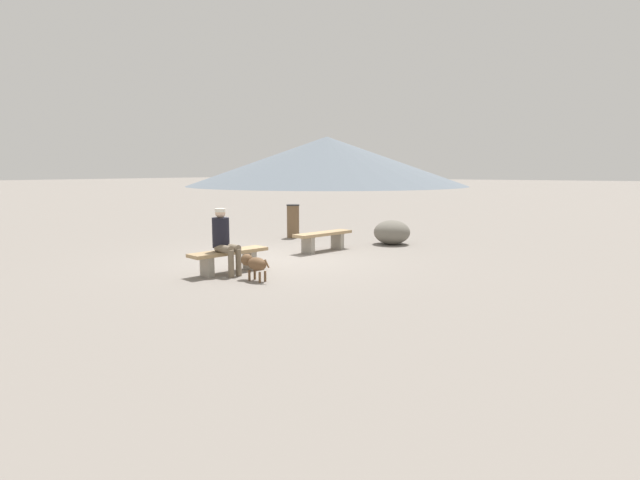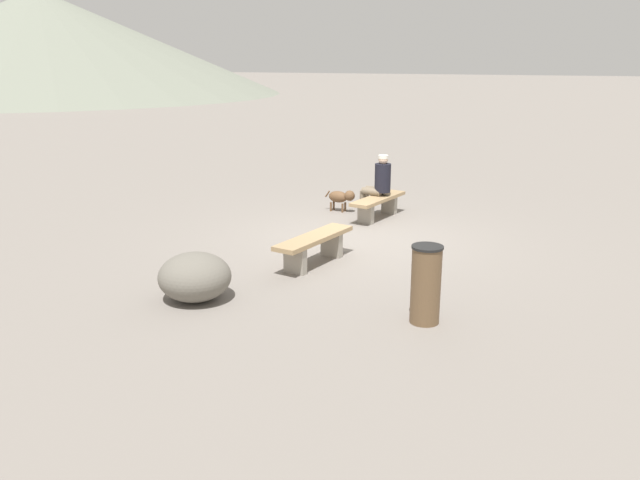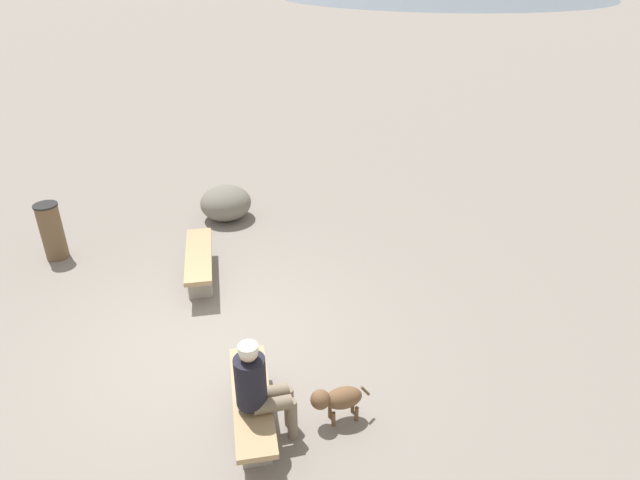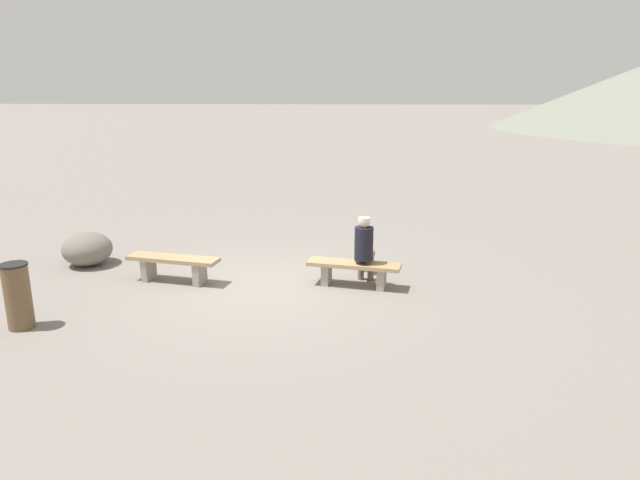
% 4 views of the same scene
% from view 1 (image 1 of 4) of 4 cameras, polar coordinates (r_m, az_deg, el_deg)
% --- Properties ---
extents(ground, '(210.00, 210.00, 0.06)m').
position_cam_1_polar(ground, '(11.22, -5.13, -2.43)').
color(ground, gray).
extents(bench_left, '(1.73, 0.74, 0.47)m').
position_cam_1_polar(bench_left, '(12.38, 0.36, 0.28)').
color(bench_left, gray).
rests_on(bench_left, ground).
extents(bench_right, '(1.68, 0.74, 0.44)m').
position_cam_1_polar(bench_right, '(9.92, -10.27, -1.85)').
color(bench_right, gray).
rests_on(bench_right, ground).
extents(seated_person, '(0.38, 0.62, 1.27)m').
position_cam_1_polar(seated_person, '(9.70, -10.84, 0.32)').
color(seated_person, black).
rests_on(seated_person, ground).
extents(dog, '(0.29, 0.68, 0.47)m').
position_cam_1_polar(dog, '(9.13, -7.46, -2.62)').
color(dog, brown).
rests_on(dog, ground).
extents(trash_bin, '(0.38, 0.38, 0.98)m').
position_cam_1_polar(trash_bin, '(14.88, -3.07, 2.15)').
color(trash_bin, brown).
rests_on(trash_bin, ground).
extents(boulder, '(1.20, 1.21, 0.65)m').
position_cam_1_polar(boulder, '(13.67, 8.13, 0.88)').
color(boulder, '#6B665B').
rests_on(boulder, ground).
extents(distant_peak_1, '(36.38, 36.38, 6.39)m').
position_cam_1_polar(distant_peak_1, '(66.92, 0.76, 8.90)').
color(distant_peak_1, slate).
rests_on(distant_peak_1, ground).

